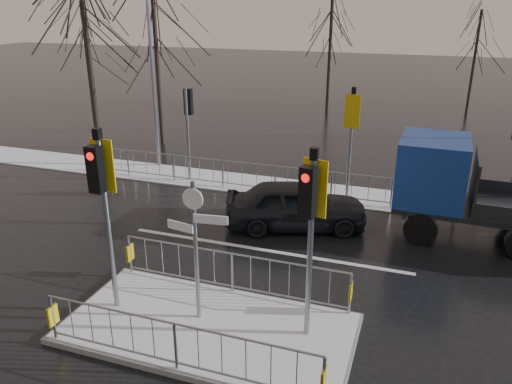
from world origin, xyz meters
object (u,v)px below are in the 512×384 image
(flatbed_truck, at_px, (463,187))
(car_far_lane, at_px, (296,205))
(street_lamp_left, at_px, (153,55))
(traffic_island, at_px, (207,315))

(flatbed_truck, bearing_deg, car_far_lane, -167.80)
(flatbed_truck, xyz_separation_m, street_lamp_left, (-11.43, 2.94, 2.98))
(traffic_island, distance_m, flatbed_truck, 8.32)
(car_far_lane, bearing_deg, street_lamp_left, 41.30)
(traffic_island, xyz_separation_m, car_far_lane, (0.40, 5.55, 0.33))
(car_far_lane, height_order, street_lamp_left, street_lamp_left)
(traffic_island, xyz_separation_m, street_lamp_left, (-6.42, 9.49, 4.10))
(flatbed_truck, height_order, street_lamp_left, street_lamp_left)
(car_far_lane, bearing_deg, flatbed_truck, -96.45)
(traffic_island, xyz_separation_m, flatbed_truck, (5.01, 6.54, 1.12))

